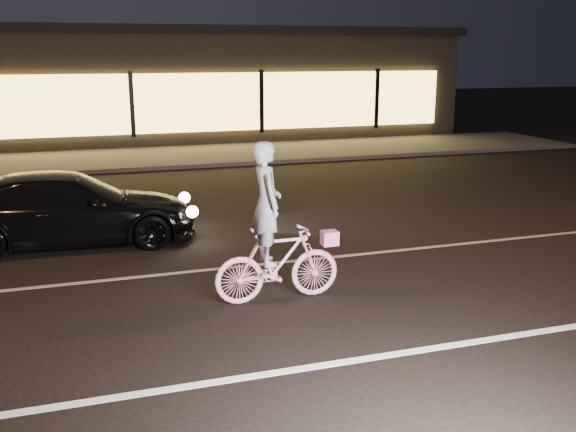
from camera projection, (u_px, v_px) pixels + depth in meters
name	position (u px, v px, depth m)	size (l,w,h in m)	color
ground	(234.00, 320.00, 8.16)	(90.00, 90.00, 0.00)	black
lane_stripe_near	(266.00, 374.00, 6.78)	(60.00, 0.12, 0.01)	silver
lane_stripe_far	(205.00, 270.00, 10.00)	(60.00, 0.10, 0.01)	gray
sidewalk	(140.00, 158.00, 20.13)	(30.00, 4.00, 0.12)	#383533
storefront	(122.00, 82.00, 25.11)	(25.40, 8.42, 4.20)	black
cyclist	(275.00, 246.00, 8.61)	(1.75, 0.60, 2.20)	#FF4790
sedan	(69.00, 209.00, 11.24)	(4.45, 1.95, 1.27)	black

